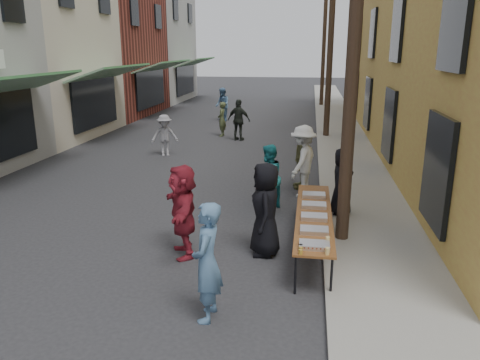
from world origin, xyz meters
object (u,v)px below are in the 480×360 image
(serving_table, at_px, (314,215))
(utility_pole_near, at_px, (356,15))
(utility_pole_mid, at_px, (331,34))
(catering_tray_sausage, at_px, (314,245))
(guest_front_c, at_px, (268,178))
(guest_front_a, at_px, (265,209))
(utility_pole_far, at_px, (324,39))
(server, at_px, (342,181))

(serving_table, bearing_deg, utility_pole_near, 35.19)
(utility_pole_near, bearing_deg, utility_pole_mid, 90.00)
(utility_pole_near, bearing_deg, catering_tray_sausage, -106.19)
(utility_pole_near, distance_m, catering_tray_sausage, 4.29)
(utility_pole_mid, distance_m, serving_table, 13.00)
(utility_pole_mid, distance_m, guest_front_c, 10.98)
(utility_pole_near, relative_size, utility_pole_mid, 1.00)
(serving_table, xyz_separation_m, catering_tray_sausage, (-0.00, -1.65, 0.08))
(serving_table, height_order, catering_tray_sausage, catering_tray_sausage)
(guest_front_a, distance_m, guest_front_c, 2.61)
(guest_front_c, bearing_deg, utility_pole_mid, -167.96)
(utility_pole_near, distance_m, serving_table, 3.86)
(guest_front_a, bearing_deg, catering_tray_sausage, 28.31)
(catering_tray_sausage, height_order, guest_front_c, guest_front_c)
(utility_pole_near, height_order, catering_tray_sausage, utility_pole_near)
(utility_pole_mid, bearing_deg, guest_front_a, -96.84)
(catering_tray_sausage, distance_m, guest_front_c, 4.03)
(catering_tray_sausage, bearing_deg, guest_front_c, 106.01)
(utility_pole_mid, xyz_separation_m, utility_pole_far, (0.00, 12.00, 0.00))
(utility_pole_far, bearing_deg, guest_front_a, -93.54)
(utility_pole_mid, relative_size, server, 5.63)
(utility_pole_near, height_order, guest_front_a, utility_pole_near)
(utility_pole_mid, bearing_deg, server, -89.73)
(utility_pole_far, xyz_separation_m, guest_front_c, (-1.71, -22.20, -3.67))
(serving_table, relative_size, guest_front_c, 2.40)
(utility_pole_mid, height_order, catering_tray_sausage, utility_pole_mid)
(utility_pole_near, height_order, utility_pole_mid, same)
(guest_front_a, bearing_deg, utility_pole_near, 109.64)
(utility_pole_near, bearing_deg, serving_table, -144.81)
(guest_front_c, height_order, server, server)
(utility_pole_near, relative_size, catering_tray_sausage, 18.00)
(utility_pole_near, distance_m, server, 3.91)
(serving_table, height_order, guest_front_c, guest_front_c)
(utility_pole_mid, bearing_deg, serving_table, -92.78)
(serving_table, bearing_deg, guest_front_a, -157.85)
(serving_table, relative_size, guest_front_a, 2.17)
(utility_pole_mid, relative_size, guest_front_a, 4.87)
(utility_pole_far, relative_size, guest_front_a, 4.87)
(catering_tray_sausage, relative_size, server, 0.31)
(utility_pole_mid, relative_size, catering_tray_sausage, 18.00)
(utility_pole_far, bearing_deg, guest_front_c, -94.41)
(guest_front_c, bearing_deg, guest_front_a, 25.48)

